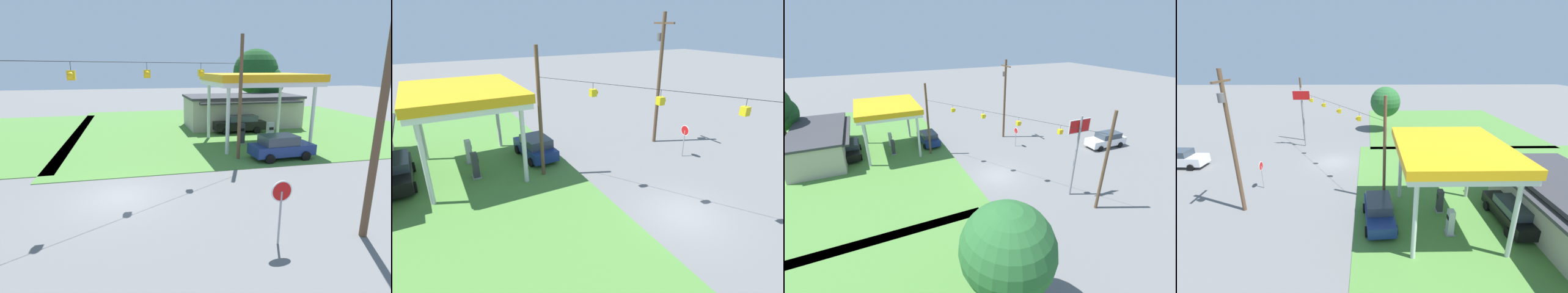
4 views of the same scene
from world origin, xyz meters
TOP-DOWN VIEW (x-y plane):
  - ground_plane at (0.00, 0.00)m, footprint 160.00×160.00m
  - gas_station_canopy at (11.05, 9.06)m, footprint 8.27×6.92m
  - fuel_pump_near at (9.73, 9.06)m, footprint 0.71×0.56m
  - fuel_pump_far at (12.36, 9.06)m, footprint 0.71×0.56m
  - car_at_pumps_front at (10.98, 4.48)m, footprint 4.57×2.32m
  - car_at_pumps_rear at (11.24, 13.65)m, footprint 5.11×2.16m
  - stop_sign_roadside at (5.79, -5.51)m, footprint 0.80×0.08m
  - utility_pole_main at (9.33, -5.67)m, footprint 2.20×0.44m
  - signal_span_gantry at (0.00, -0.01)m, footprint 16.28×10.24m

SIDE VIEW (x-z plane):
  - ground_plane at x=0.00m, z-range 0.00..0.00m
  - fuel_pump_near at x=9.73m, z-range -0.04..1.73m
  - fuel_pump_far at x=12.36m, z-range -0.04..1.73m
  - car_at_pumps_front at x=10.98m, z-range 0.03..1.76m
  - car_at_pumps_rear at x=11.24m, z-range 0.04..1.76m
  - stop_sign_roadside at x=5.79m, z-range 0.56..3.06m
  - signal_span_gantry at x=0.00m, z-range 0.39..8.83m
  - gas_station_canopy at x=11.05m, z-range 2.38..8.22m
  - utility_pole_main at x=9.33m, z-range 0.60..10.95m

